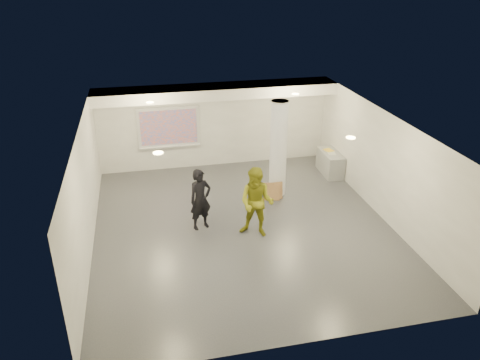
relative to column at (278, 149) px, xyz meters
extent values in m
cube|color=#3C3E44|center=(-1.50, -1.80, -1.50)|extent=(8.00, 9.00, 0.01)
cube|color=white|center=(-1.50, -1.80, 1.50)|extent=(8.00, 9.00, 0.01)
cube|color=silver|center=(-1.50, 2.70, 0.00)|extent=(8.00, 0.01, 3.00)
cube|color=silver|center=(-1.50, -6.30, 0.00)|extent=(8.00, 0.01, 3.00)
cube|color=silver|center=(-5.50, -1.80, 0.00)|extent=(0.01, 9.00, 3.00)
cube|color=silver|center=(2.50, -1.80, 0.00)|extent=(0.01, 9.00, 3.00)
cube|color=white|center=(-1.50, 2.15, 1.32)|extent=(8.00, 1.10, 0.36)
cylinder|color=#FCE392|center=(-3.70, 0.70, 1.48)|extent=(0.22, 0.22, 0.02)
cylinder|color=#FCE392|center=(0.70, 0.70, 1.48)|extent=(0.22, 0.22, 0.02)
cylinder|color=#FCE392|center=(-3.70, -3.30, 1.48)|extent=(0.22, 0.22, 0.02)
cylinder|color=#FCE392|center=(0.70, -3.30, 1.48)|extent=(0.22, 0.22, 0.02)
cylinder|color=white|center=(0.00, 0.00, 0.00)|extent=(0.52, 0.52, 3.00)
cube|color=white|center=(-3.10, 2.66, 0.05)|extent=(2.10, 0.06, 1.40)
cube|color=blue|center=(-3.10, 2.62, 0.05)|extent=(1.90, 0.01, 1.20)
cube|color=white|center=(-3.10, 2.60, -0.65)|extent=(2.10, 0.08, 0.04)
cube|color=gray|center=(2.22, 1.08, -1.11)|extent=(0.61, 1.36, 0.78)
cube|color=silver|center=(2.19, 0.97, -0.71)|extent=(0.31, 0.36, 0.02)
cube|color=yellow|center=(2.19, 1.23, -0.70)|extent=(0.31, 0.37, 0.03)
cube|color=#9D7042|center=(-0.19, -0.38, -1.22)|extent=(0.51, 0.12, 0.55)
cube|color=#9D7042|center=(-0.29, -0.39, -1.23)|extent=(0.53, 0.29, 0.55)
imported|color=black|center=(-2.63, -1.57, -0.64)|extent=(0.73, 0.60, 1.72)
imported|color=olive|center=(-1.24, -2.25, -0.54)|extent=(1.17, 1.09, 1.93)
camera|label=1|loc=(-3.98, -12.69, 5.17)|focal=35.00mm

